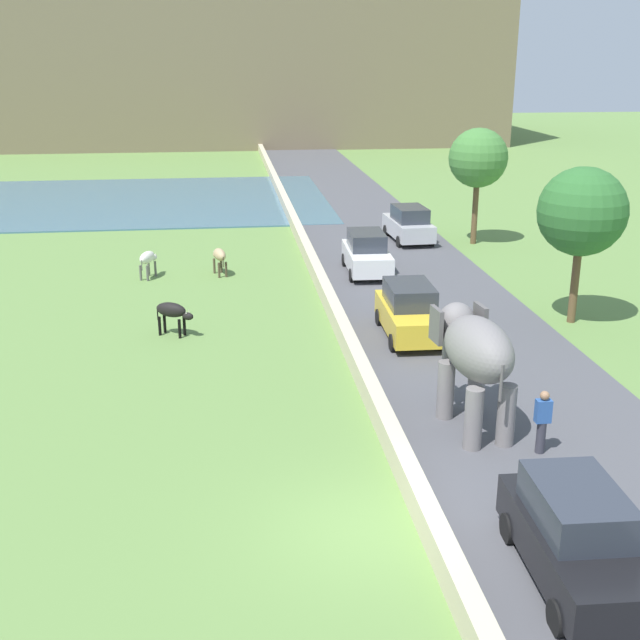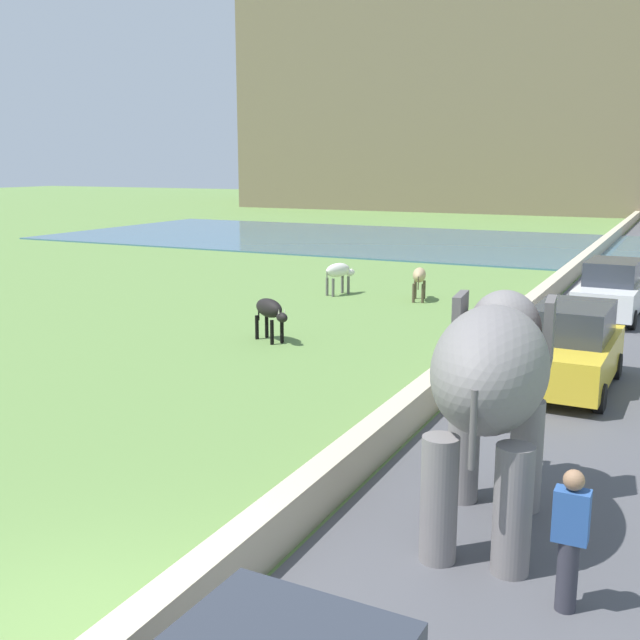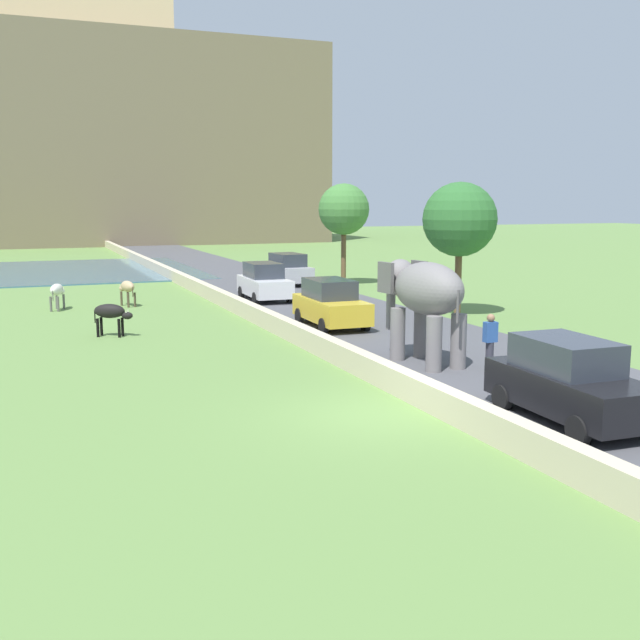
# 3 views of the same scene
# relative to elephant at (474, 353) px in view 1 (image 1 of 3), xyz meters

# --- Properties ---
(ground_plane) EXTENTS (220.00, 220.00, 0.00)m
(ground_plane) POSITION_rel_elephant_xyz_m (-3.40, -4.18, -2.04)
(ground_plane) COLOR #608442
(road_surface) EXTENTS (7.00, 120.00, 0.06)m
(road_surface) POSITION_rel_elephant_xyz_m (1.60, 15.82, -2.01)
(road_surface) COLOR #4C4C51
(road_surface) RESTS_ON ground
(barrier_wall) EXTENTS (0.40, 110.00, 0.65)m
(barrier_wall) POSITION_rel_elephant_xyz_m (-2.20, 13.82, -1.71)
(barrier_wall) COLOR beige
(barrier_wall) RESTS_ON ground
(lake) EXTENTS (36.00, 18.00, 0.08)m
(lake) POSITION_rel_elephant_xyz_m (-17.40, 34.14, -2.00)
(lake) COLOR #426B84
(lake) RESTS_ON ground
(hill_distant) EXTENTS (64.00, 28.00, 21.80)m
(hill_distant) POSITION_rel_elephant_xyz_m (-9.40, 74.39, 8.86)
(hill_distant) COLOR #75664C
(hill_distant) RESTS_ON ground
(elephant) EXTENTS (1.69, 3.54, 2.99)m
(elephant) POSITION_rel_elephant_xyz_m (0.00, 0.00, 0.00)
(elephant) COLOR slate
(elephant) RESTS_ON ground
(person_beside_elephant) EXTENTS (0.36, 0.22, 1.63)m
(person_beside_elephant) POSITION_rel_elephant_xyz_m (1.23, -1.55, -1.16)
(person_beside_elephant) COLOR #33333D
(person_beside_elephant) RESTS_ON ground
(car_white) EXTENTS (1.90, 4.05, 1.80)m
(car_white) POSITION_rel_elephant_xyz_m (0.03, 15.01, -1.14)
(car_white) COLOR white
(car_white) RESTS_ON ground
(car_silver) EXTENTS (1.95, 4.08, 1.80)m
(car_silver) POSITION_rel_elephant_xyz_m (3.18, 20.77, -1.14)
(car_silver) COLOR #B7B7BC
(car_silver) RESTS_ON ground
(car_black) EXTENTS (1.91, 4.06, 1.80)m
(car_black) POSITION_rel_elephant_xyz_m (0.03, -6.19, -1.14)
(car_black) COLOR black
(car_black) RESTS_ON ground
(car_yellow) EXTENTS (1.87, 4.04, 1.80)m
(car_yellow) POSITION_rel_elephant_xyz_m (0.03, 6.91, -1.14)
(car_yellow) COLOR gold
(car_yellow) RESTS_ON ground
(cow_tan) EXTENTS (0.71, 1.42, 1.15)m
(cow_tan) POSITION_rel_elephant_xyz_m (-6.21, 15.61, -1.20)
(cow_tan) COLOR tan
(cow_tan) RESTS_ON ground
(cow_white) EXTENTS (0.81, 1.41, 1.15)m
(cow_white) POSITION_rel_elephant_xyz_m (-9.19, 15.46, -1.20)
(cow_white) COLOR silver
(cow_white) RESTS_ON ground
(cow_black) EXTENTS (1.38, 0.96, 1.15)m
(cow_black) POSITION_rel_elephant_xyz_m (-7.79, 8.02, -1.20)
(cow_black) COLOR black
(cow_black) RESTS_ON ground
(tree_near) EXTENTS (2.84, 2.84, 5.63)m
(tree_near) POSITION_rel_elephant_xyz_m (6.29, 20.01, 2.15)
(tree_near) COLOR brown
(tree_near) RESTS_ON ground
(tree_mid) EXTENTS (3.02, 3.02, 5.45)m
(tree_mid) POSITION_rel_elephant_xyz_m (6.07, 7.77, 1.88)
(tree_mid) COLOR brown
(tree_mid) RESTS_ON ground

